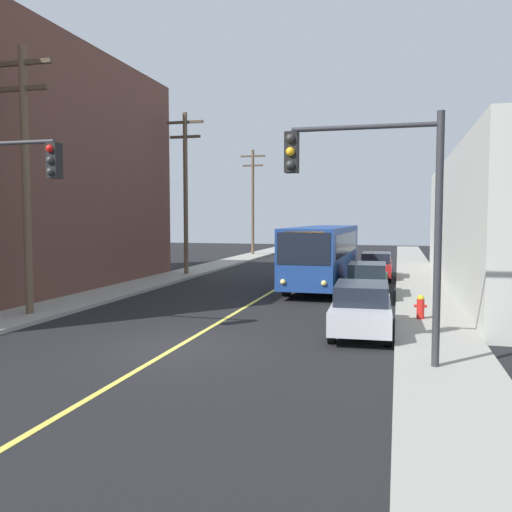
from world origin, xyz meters
name	(u,v)px	position (x,y,z in m)	size (l,w,h in m)	color
ground_plane	(176,348)	(0.00, 0.00, 0.00)	(120.00, 120.00, 0.00)	black
sidewalk_left	(121,290)	(-7.25, 10.00, 0.07)	(2.50, 90.00, 0.15)	gray
sidewalk_right	(426,302)	(7.25, 10.00, 0.07)	(2.50, 90.00, 0.15)	gray
lane_stripe_center	(284,284)	(0.00, 15.00, 0.01)	(0.16, 60.00, 0.01)	#D8CC4C
city_bus	(324,253)	(2.20, 14.82, 1.82)	(2.70, 12.18, 3.20)	navy
parked_car_silver	(362,308)	(4.97, 3.16, 0.84)	(1.94, 4.46, 1.62)	#B7B7BC
parked_car_green	(367,280)	(4.72, 10.98, 0.84)	(1.88, 4.43, 1.62)	#196038
parked_car_red	(376,266)	(4.82, 18.73, 0.84)	(1.84, 4.41, 1.62)	maroon
utility_pole_near	(26,168)	(-7.11, 2.96, 5.48)	(2.40, 0.28, 9.68)	brown
utility_pole_mid	(186,186)	(-6.93, 17.79, 5.69)	(2.40, 0.28, 10.08)	brown
utility_pole_far	(253,197)	(-7.64, 36.66, 5.69)	(2.40, 0.28, 10.07)	brown
traffic_signal_right_corner	(372,192)	(5.41, -0.71, 4.30)	(3.75, 0.48, 6.00)	#2D2D33
fire_hydrant	(421,306)	(6.85, 5.54, 0.58)	(0.44, 0.26, 0.84)	red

